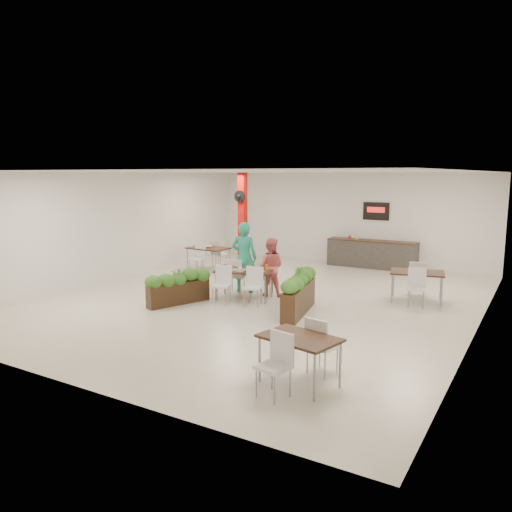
{
  "coord_description": "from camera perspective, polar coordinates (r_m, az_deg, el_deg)",
  "views": [
    {
      "loc": [
        6.08,
        -10.71,
        3.14
      ],
      "look_at": [
        -0.22,
        -0.01,
        1.1
      ],
      "focal_mm": 35.0,
      "sensor_mm": 36.0,
      "label": 1
    }
  ],
  "objects": [
    {
      "name": "side_table_b",
      "position": [
        13.04,
        17.94,
        -2.21
      ],
      "size": [
        1.43,
        1.67,
        0.92
      ],
      "rotation": [
        0.0,
        0.0,
        0.21
      ],
      "color": "black",
      "rests_on": "ground"
    },
    {
      "name": "room_shell",
      "position": [
        12.37,
        0.9,
        4.07
      ],
      "size": [
        10.1,
        12.1,
        3.22
      ],
      "color": "white",
      "rests_on": "ground"
    },
    {
      "name": "main_table",
      "position": [
        12.64,
        -1.42,
        -2.1
      ],
      "size": [
        1.6,
        1.88,
        0.92
      ],
      "rotation": [
        0.0,
        0.0,
        0.26
      ],
      "color": "black",
      "rests_on": "ground"
    },
    {
      "name": "ground",
      "position": [
        12.71,
        0.88,
        -4.97
      ],
      "size": [
        12.0,
        12.0,
        0.0
      ],
      "primitive_type": "plane",
      "color": "beige",
      "rests_on": "ground"
    },
    {
      "name": "red_column",
      "position": [
        17.17,
        -1.56,
        4.33
      ],
      "size": [
        0.4,
        0.41,
        3.2
      ],
      "color": "#AC110B",
      "rests_on": "ground"
    },
    {
      "name": "service_counter",
      "position": [
        17.34,
        13.08,
        0.3
      ],
      "size": [
        3.0,
        0.64,
        2.2
      ],
      "color": "#2B2826",
      "rests_on": "ground"
    },
    {
      "name": "diner_woman",
      "position": [
        12.97,
        1.65,
        -1.25
      ],
      "size": [
        0.86,
        0.75,
        1.52
      ],
      "primitive_type": "imported",
      "rotation": [
        0.0,
        0.0,
        3.41
      ],
      "color": "#EC6968",
      "rests_on": "ground"
    },
    {
      "name": "planter_left",
      "position": [
        12.3,
        -8.86,
        -3.24
      ],
      "size": [
        0.86,
        1.66,
        0.9
      ],
      "rotation": [
        0.0,
        0.0,
        1.22
      ],
      "color": "black",
      "rests_on": "ground"
    },
    {
      "name": "planter_right",
      "position": [
        11.37,
        4.92,
        -4.08
      ],
      "size": [
        0.74,
        2.03,
        1.08
      ],
      "rotation": [
        0.0,
        0.0,
        1.78
      ],
      "color": "black",
      "rests_on": "ground"
    },
    {
      "name": "diner_man",
      "position": [
        13.34,
        -1.36,
        -0.14
      ],
      "size": [
        0.78,
        0.62,
        1.89
      ],
      "primitive_type": "imported",
      "rotation": [
        0.0,
        0.0,
        3.41
      ],
      "color": "teal",
      "rests_on": "ground"
    },
    {
      "name": "side_table_c",
      "position": [
        7.59,
        5.0,
        -10.09
      ],
      "size": [
        1.28,
        1.67,
        0.92
      ],
      "rotation": [
        0.0,
        0.0,
        -0.21
      ],
      "color": "black",
      "rests_on": "ground"
    },
    {
      "name": "side_table_a",
      "position": [
        16.56,
        -5.46,
        0.6
      ],
      "size": [
        1.35,
        1.64,
        0.92
      ],
      "rotation": [
        0.0,
        0.0,
        -0.05
      ],
      "color": "black",
      "rests_on": "ground"
    }
  ]
}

